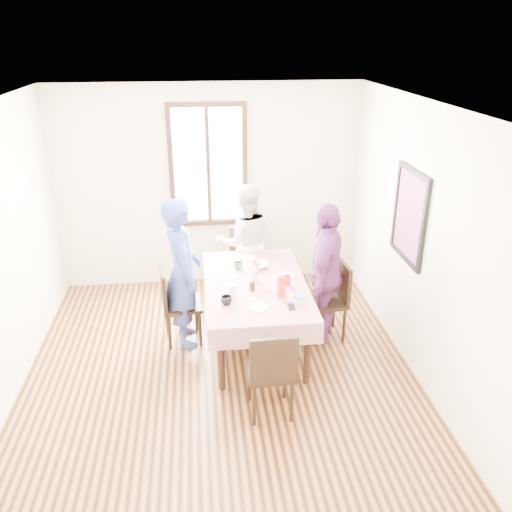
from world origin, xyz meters
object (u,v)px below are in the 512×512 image
at_px(chair_left, 182,305).
at_px(chair_far, 245,264).
at_px(person_right, 326,273).
at_px(dining_table, 255,314).
at_px(person_left, 182,273).
at_px(chair_right, 326,301).
at_px(chair_near, 270,370).
at_px(person_far, 245,243).

height_order(chair_left, chair_far, same).
height_order(chair_far, person_right, person_right).
relative_size(dining_table, chair_far, 1.86).
bearing_deg(dining_table, person_left, 168.59).
height_order(dining_table, chair_right, chair_right).
bearing_deg(chair_left, chair_near, 24.59).
bearing_deg(person_right, person_far, -119.25).
xyz_separation_m(chair_right, person_right, (-0.02, 0.00, 0.35)).
bearing_deg(chair_right, person_right, 84.47).
bearing_deg(chair_left, dining_table, 72.06).
distance_m(chair_left, chair_far, 1.29).
height_order(chair_left, person_right, person_right).
height_order(chair_right, person_far, person_far).
distance_m(dining_table, person_far, 1.21).
xyz_separation_m(dining_table, chair_left, (-0.81, 0.16, 0.08)).
distance_m(chair_near, person_left, 1.59).
distance_m(chair_far, chair_near, 2.33).
height_order(chair_right, person_left, person_left).
xyz_separation_m(chair_near, person_right, (0.79, 1.22, 0.35)).
bearing_deg(person_right, chair_left, -68.87).
relative_size(dining_table, person_right, 1.05).
bearing_deg(chair_left, person_right, 79.37).
height_order(chair_right, chair_far, same).
height_order(chair_near, person_left, person_left).
distance_m(dining_table, chair_near, 1.17).
bearing_deg(dining_table, chair_right, 3.75).
relative_size(chair_left, person_left, 0.54).
relative_size(dining_table, person_left, 1.00).
height_order(person_left, person_right, person_left).
bearing_deg(person_far, dining_table, 86.04).
bearing_deg(chair_far, person_far, 96.50).
relative_size(chair_left, chair_right, 1.00).
bearing_deg(chair_right, chair_near, 140.88).
height_order(dining_table, person_far, person_far).
height_order(chair_left, person_far, person_far).
bearing_deg(chair_far, chair_near, 96.50).
distance_m(chair_right, person_right, 0.35).
xyz_separation_m(chair_left, chair_near, (0.81, -1.33, 0.00)).
bearing_deg(person_left, chair_right, -102.85).
height_order(chair_near, person_right, person_right).
height_order(chair_far, chair_near, same).
distance_m(chair_right, chair_far, 1.38).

